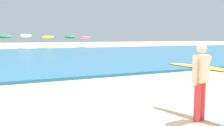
% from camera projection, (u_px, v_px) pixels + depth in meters
% --- Properties ---
extents(sea, '(120.00, 28.00, 0.14)m').
position_uv_depth(sea, '(34.00, 56.00, 23.01)').
color(sea, teal).
rests_on(sea, ground).
extents(surfer_with_board, '(1.20, 2.46, 1.73)m').
position_uv_depth(surfer_with_board, '(206.00, 74.00, 5.38)').
color(surfer_with_board, red).
rests_on(surfer_with_board, ground).
extents(beach_umbrella_3, '(2.26, 2.30, 2.30)m').
position_uv_depth(beach_umbrella_3, '(5.00, 37.00, 36.18)').
color(beach_umbrella_3, beige).
rests_on(beach_umbrella_3, ground).
extents(beach_umbrella_4, '(1.89, 1.92, 2.41)m').
position_uv_depth(beach_umbrella_4, '(26.00, 36.00, 40.17)').
color(beach_umbrella_4, beige).
rests_on(beach_umbrella_4, ground).
extents(beach_umbrella_5, '(2.12, 2.12, 2.10)m').
position_uv_depth(beach_umbrella_5, '(48.00, 37.00, 41.20)').
color(beach_umbrella_5, beige).
rests_on(beach_umbrella_5, ground).
extents(beach_umbrella_6, '(1.96, 1.98, 2.15)m').
position_uv_depth(beach_umbrella_6, '(70.00, 37.00, 40.35)').
color(beach_umbrella_6, beige).
rests_on(beach_umbrella_6, ground).
extents(beach_umbrella_7, '(1.95, 1.98, 2.07)m').
position_uv_depth(beach_umbrella_7, '(85.00, 37.00, 43.78)').
color(beach_umbrella_7, beige).
rests_on(beach_umbrella_7, ground).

